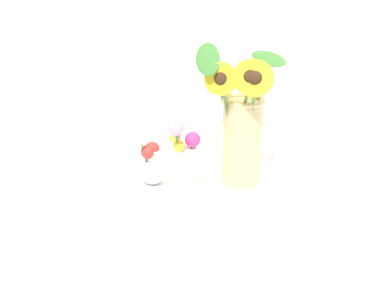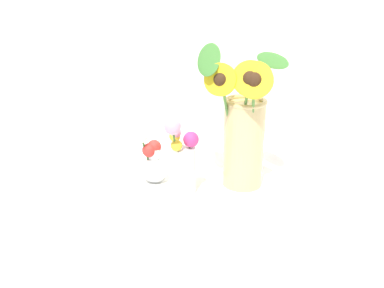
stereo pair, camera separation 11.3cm
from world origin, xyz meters
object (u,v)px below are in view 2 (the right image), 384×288
at_px(serving_tray, 192,191).
at_px(vase_bulb_right, 153,161).
at_px(vase_small_center, 181,160).
at_px(mason_jar_sunflowers, 243,130).

distance_m(serving_tray, vase_bulb_right, 0.13).
relative_size(serving_tray, vase_bulb_right, 3.41).
bearing_deg(vase_small_center, serving_tray, 71.10).
bearing_deg(serving_tray, vase_bulb_right, 179.33).
relative_size(vase_small_center, vase_bulb_right, 1.44).
bearing_deg(vase_bulb_right, vase_small_center, -24.03).
distance_m(mason_jar_sunflowers, vase_small_center, 0.17).
bearing_deg(vase_small_center, vase_bulb_right, 155.97).
bearing_deg(vase_bulb_right, mason_jar_sunflowers, 13.99).
height_order(serving_tray, vase_small_center, vase_small_center).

